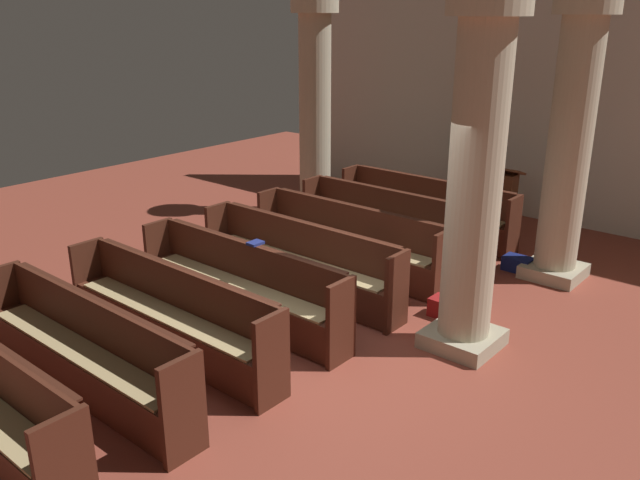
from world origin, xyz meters
name	(u,v)px	position (x,y,z in m)	size (l,w,h in m)	color
ground_plane	(328,342)	(0.00, 0.00, 0.00)	(19.20, 19.20, 0.00)	brown
back_wall	(558,91)	(0.00, 6.08, 2.25)	(10.00, 0.16, 4.50)	beige
pew_row_0	(425,207)	(-1.15, 3.90, 0.50)	(3.14, 0.47, 0.95)	#4C2316
pew_row_1	(390,221)	(-1.15, 2.86, 0.50)	(3.14, 0.46, 0.95)	#4C2316
pew_row_2	(348,238)	(-1.15, 1.83, 0.50)	(3.14, 0.46, 0.95)	#4C2316
pew_row_3	(299,258)	(-1.15, 0.80, 0.50)	(3.14, 0.46, 0.95)	#4C2316
pew_row_4	(241,282)	(-1.15, -0.24, 0.50)	(3.14, 0.46, 0.95)	#4C2316
pew_row_5	(170,311)	(-1.15, -1.27, 0.50)	(3.14, 0.47, 0.95)	#4C2316
pew_row_6	(83,347)	(-1.15, -2.31, 0.50)	(3.14, 0.46, 0.95)	#4C2316
pillar_aisle_side	(571,138)	(1.20, 3.54, 1.97)	(0.82, 0.82, 3.80)	tan
pillar_far_side	(315,104)	(-3.44, 3.79, 1.97)	(0.82, 0.82, 3.80)	tan
pillar_aisle_rear	(476,174)	(1.20, 0.92, 1.97)	(0.82, 0.82, 3.80)	tan
lectern	(506,203)	(-0.30, 5.11, 0.45)	(0.48, 0.45, 1.08)	brown
hymn_book	(255,243)	(-1.07, -0.05, 0.96)	(0.14, 0.18, 0.03)	navy
kneeler_box_red	(445,308)	(0.68, 1.44, 0.12)	(0.37, 0.26, 0.23)	maroon
kneeler_box_navy	(518,264)	(0.71, 3.44, 0.10)	(0.40, 0.27, 0.20)	navy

